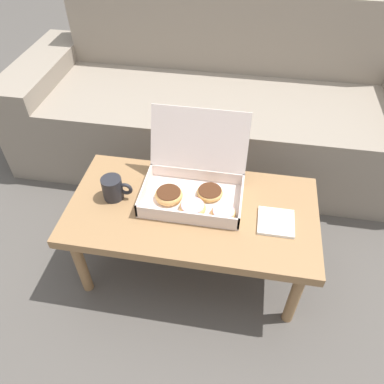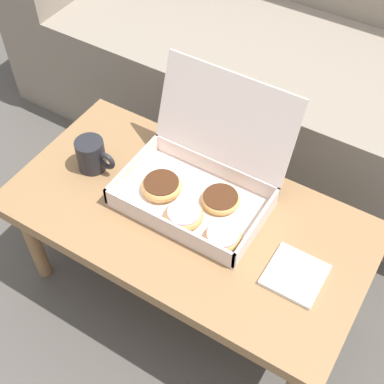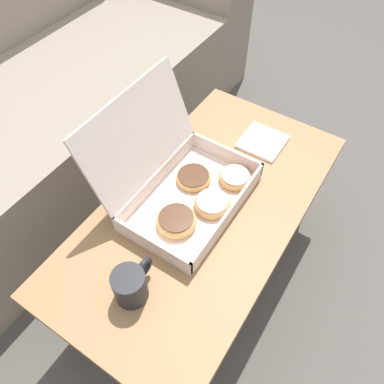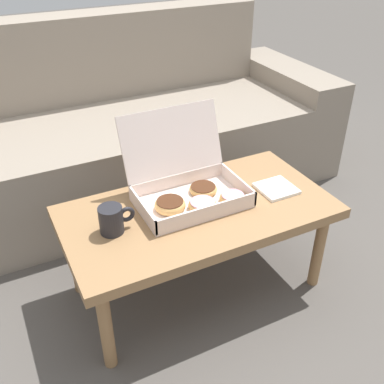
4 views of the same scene
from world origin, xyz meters
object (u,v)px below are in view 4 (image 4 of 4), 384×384
coffee_table (198,217)px  pastry_box (191,188)px  couch (121,137)px  coffee_mug (112,219)px

coffee_table → pastry_box: 0.11m
couch → pastry_box: size_ratio=5.69×
couch → coffee_table: 0.88m
couch → coffee_table: size_ratio=2.29×
coffee_table → pastry_box: size_ratio=2.49×
coffee_table → coffee_mug: bearing=178.9°
pastry_box → coffee_table: bearing=-89.4°
coffee_table → pastry_box: pastry_box is taller
couch → coffee_mug: size_ratio=18.14×
couch → coffee_mug: couch is taller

